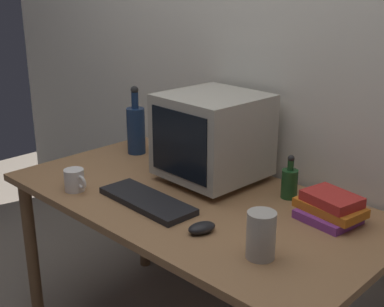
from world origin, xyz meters
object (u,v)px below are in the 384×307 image
keyboard (147,201)px  bottle_tall (136,128)px  crt_monitor (212,137)px  computer_mouse (202,228)px  mug (75,180)px  bottle_short (290,182)px  metal_canister (261,235)px  book_stack (330,208)px

keyboard → bottle_tall: bearing=146.2°
crt_monitor → computer_mouse: size_ratio=4.02×
computer_mouse → bottle_tall: bearing=170.2°
keyboard → mug: bearing=-156.2°
computer_mouse → bottle_tall: bottle_tall is taller
bottle_short → computer_mouse: bearing=-95.5°
keyboard → bottle_short: 0.56m
bottle_short → metal_canister: bottle_short is taller
bottle_tall → book_stack: bottle_tall is taller
crt_monitor → bottle_short: crt_monitor is taller
book_stack → metal_canister: size_ratio=1.67×
bottle_short → book_stack: (0.21, -0.07, -0.02)m
keyboard → book_stack: bearing=34.8°
crt_monitor → keyboard: (-0.01, -0.35, -0.18)m
bottle_tall → bottle_short: bearing=4.2°
computer_mouse → mug: bearing=-155.5°
book_stack → metal_canister: metal_canister is taller
book_stack → mug: (-0.87, -0.48, -0.00)m
keyboard → mug: 0.33m
crt_monitor → bottle_short: 0.37m
computer_mouse → bottle_tall: 0.90m
bottle_tall → book_stack: (1.06, -0.00, -0.08)m
crt_monitor → mug: (-0.32, -0.47, -0.15)m
mug → bottle_tall: bearing=111.6°
crt_monitor → bottle_tall: bearing=178.9°
book_stack → keyboard: bearing=-147.7°
mug → crt_monitor: bearing=56.0°
bottle_tall → mug: bottle_tall is taller
mug → metal_canister: bearing=6.8°
bottle_short → book_stack: bearing=-17.0°
computer_mouse → bottle_short: 0.46m
keyboard → computer_mouse: computer_mouse is taller
bottle_short → book_stack: bottle_short is taller
computer_mouse → bottle_tall: size_ratio=0.30×
bottle_short → keyboard: bearing=-129.8°
keyboard → metal_canister: (0.55, -0.02, 0.06)m
computer_mouse → metal_canister: bearing=18.1°
crt_monitor → mug: 0.59m
bottle_tall → mug: bearing=-68.4°
bottle_tall → bottle_short: size_ratio=1.90×
crt_monitor → computer_mouse: bearing=-51.9°
bottle_tall → book_stack: size_ratio=1.33×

